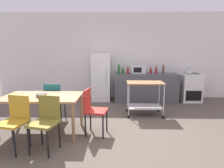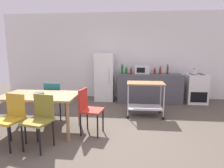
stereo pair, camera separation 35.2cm
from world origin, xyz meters
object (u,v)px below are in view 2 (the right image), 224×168
Objects in this scene: refrigerator at (105,77)px; kitchen_cart at (145,93)px; chair_mustard at (11,116)px; bottle_soy_sauce at (122,69)px; chair_olive at (40,118)px; fruit_bowl at (39,94)px; chair_teal at (55,98)px; bottle_vinegar at (168,70)px; microwave at (142,70)px; bottle_sparkling_water at (160,71)px; bottle_soda at (155,71)px; dining_table at (40,98)px; bottle_olive_oil at (131,71)px; chair_red at (89,108)px; stove_oven at (196,89)px; bottle_sesame_oil at (126,71)px; kettle at (194,72)px.

refrigerator reaches higher than kitchen_cart.
bottle_soy_sauce is at bearing 74.62° from chair_mustard.
chair_olive reaches higher than fruit_bowl.
chair_teal is 2.90× the size of bottle_vinegar.
bottle_soy_sauce is (1.22, 3.23, 0.51)m from chair_olive.
fruit_bowl is at bearing -128.77° from microwave.
chair_teal is at bearing -144.57° from bottle_sparkling_water.
bottle_soda is 1.04× the size of fruit_bowl.
chair_mustard reaches higher than kitchen_cart.
bottle_vinegar reaches higher than kitchen_cart.
chair_teal is 1.36m from chair_olive.
dining_table is 0.71m from chair_mustard.
microwave reaches higher than bottle_olive_oil.
bottle_olive_oil is at bearing -22.82° from bottle_soy_sauce.
chair_red is 2.67m from bottle_olive_oil.
bottle_sparkling_water reaches higher than stove_oven.
microwave is at bearing -2.25° from refrigerator.
chair_teal is 4.62× the size of fruit_bowl.
bottle_olive_oil reaches higher than chair_olive.
fruit_bowl is at bearing 91.64° from chair_teal.
fruit_bowl is at bearing -72.22° from dining_table.
refrigerator is (-2.90, 0.08, 0.32)m from stove_oven.
bottle_sesame_oil is (1.86, 3.24, 0.47)m from chair_mustard.
bottle_olive_oil is 0.97× the size of bottle_sparkling_water.
fruit_bowl is (-0.28, 0.58, 0.26)m from chair_olive.
bottle_sparkling_water is (0.57, 1.48, 0.43)m from kitchen_cart.
bottle_soda reaches higher than chair_mustard.
chair_mustard is 3.61× the size of bottle_sparkling_water.
bottle_sesame_oil reaches higher than kettle.
kitchen_cart is at bearing 29.39° from fruit_bowl.
bottle_sparkling_water is (1.74, 2.65, 0.48)m from chair_red.
bottle_olive_oil is at bearing -174.33° from bottle_vinegar.
kitchen_cart is (2.37, 1.78, 0.05)m from chair_mustard.
kitchen_cart is 1.65m from bottle_soy_sauce.
bottle_soy_sauce is 0.99× the size of bottle_vinegar.
chair_teal is at bearing 62.88° from chair_red.
kettle reaches higher than fruit_bowl.
bottle_olive_oil is (1.82, 2.44, 0.32)m from dining_table.
microwave is 2.39× the size of fruit_bowl.
bottle_olive_oil is (-2.03, -0.08, 0.54)m from stove_oven.
microwave is (-1.69, 0.03, 0.58)m from stove_oven.
bottle_soy_sauce is at bearing 82.49° from chair_olive.
kitchen_cart is at bearing -66.10° from bottle_soy_sauce.
refrigerator is at bearing 178.64° from bottle_vinegar.
refrigerator is (-0.05, 2.65, 0.26)m from chair_red.
chair_olive is 3.49m from bottle_soy_sauce.
bottle_sparkling_water is 3.83m from fruit_bowl.
bottle_soda is at bearing -2.82° from microwave.
stove_oven is 4.64m from fruit_bowl.
kitchen_cart reaches higher than fruit_bowl.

